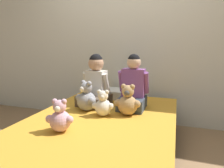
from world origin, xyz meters
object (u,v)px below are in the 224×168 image
bed (102,137)px  teddy_bear_at_foot_of_bed (60,118)px  pillow_at_headboard (123,94)px  child_on_left (95,83)px  teddy_bear_held_by_right_child (128,102)px  teddy_bear_between_children (103,105)px  child_on_right (133,87)px  teddy_bear_held_by_left_child (86,98)px

bed → teddy_bear_at_foot_of_bed: 0.56m
teddy_bear_at_foot_of_bed → bed: bearing=49.7°
bed → pillow_at_headboard: bearing=90.0°
bed → child_on_left: 0.66m
child_on_left → teddy_bear_held_by_right_child: size_ratio=1.88×
teddy_bear_between_children → pillow_at_headboard: (0.01, 0.73, -0.06)m
child_on_right → teddy_bear_held_by_left_child: bearing=-151.1°
child_on_left → teddy_bear_at_foot_of_bed: bearing=-78.8°
teddy_bear_held_by_right_child → bed: bearing=-147.9°
child_on_left → child_on_right: child_on_right is taller
child_on_left → teddy_bear_held_by_left_child: (-0.01, -0.25, -0.12)m
child_on_left → teddy_bear_between_children: bearing=-47.1°
child_on_right → pillow_at_headboard: 0.49m
child_on_left → teddy_bear_at_foot_of_bed: size_ratio=2.17×
bed → child_on_right: size_ratio=3.19×
child_on_right → teddy_bear_held_by_left_child: (-0.46, -0.24, -0.11)m
child_on_left → teddy_bear_between_children: child_on_left is taller
teddy_bear_held_by_left_child → pillow_at_headboard: size_ratio=0.67×
bed → teddy_bear_held_by_right_child: size_ratio=6.06×
child_on_right → teddy_bear_held_by_left_child: child_on_right is taller
teddy_bear_between_children → teddy_bear_at_foot_of_bed: size_ratio=0.97×
teddy_bear_held_by_right_child → teddy_bear_between_children: 0.25m
child_on_right → teddy_bear_held_by_right_child: (-0.00, -0.24, -0.11)m
child_on_left → teddy_bear_at_foot_of_bed: (0.02, -0.81, -0.14)m
teddy_bear_between_children → bed: bearing=-90.7°
teddy_bear_held_by_right_child → pillow_at_headboard: (-0.22, 0.63, -0.08)m
teddy_bear_held_by_right_child → teddy_bear_at_foot_of_bed: bearing=-131.3°
child_on_left → pillow_at_headboard: size_ratio=1.22×
bed → teddy_bear_held_by_left_child: size_ratio=5.88×
child_on_right → teddy_bear_at_foot_of_bed: (-0.44, -0.81, -0.13)m
child_on_left → teddy_bear_between_children: 0.44m
teddy_bear_held_by_left_child → pillow_at_headboard: 0.68m
child_on_left → bed: bearing=-50.1°
teddy_bear_held_by_right_child → teddy_bear_at_foot_of_bed: 0.71m
child_on_left → teddy_bear_at_foot_of_bed: 0.82m
bed → teddy_bear_at_foot_of_bed: bearing=-117.9°
teddy_bear_between_children → teddy_bear_at_foot_of_bed: (-0.20, -0.46, 0.00)m
bed → pillow_at_headboard: (0.00, 0.79, 0.27)m
teddy_bear_held_by_left_child → child_on_left: bearing=111.1°
bed → teddy_bear_held_by_left_child: bearing=146.7°
bed → teddy_bear_at_foot_of_bed: teddy_bear_at_foot_of_bed is taller
child_on_left → teddy_bear_held_by_left_child: bearing=-81.7°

